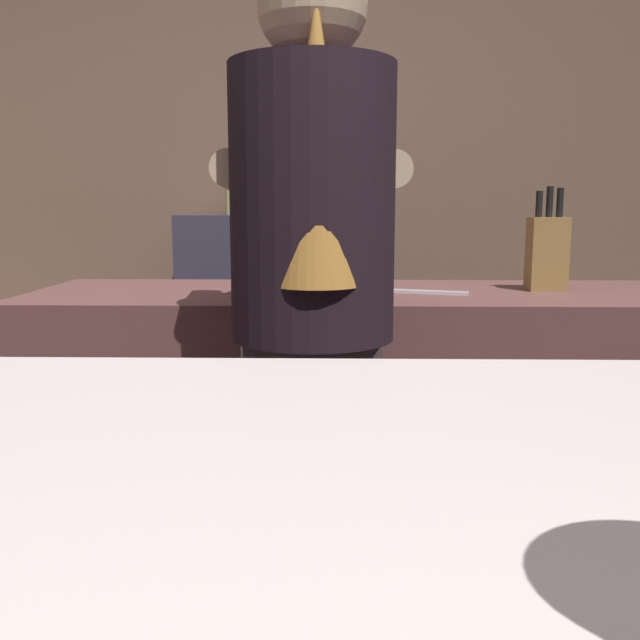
% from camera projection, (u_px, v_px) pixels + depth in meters
% --- Properties ---
extents(wall_back, '(5.20, 0.10, 2.70)m').
position_uv_depth(wall_back, '(309.00, 164.00, 3.34)').
color(wall_back, brown).
rests_on(wall_back, ground).
extents(prep_counter, '(2.10, 0.60, 0.92)m').
position_uv_depth(prep_counter, '(413.00, 452.00, 1.99)').
color(prep_counter, brown).
rests_on(prep_counter, ground).
extents(back_shelf, '(0.80, 0.36, 1.11)m').
position_uv_depth(back_shelf, '(272.00, 338.00, 3.20)').
color(back_shelf, '#333140').
rests_on(back_shelf, ground).
extents(bartender, '(0.45, 0.53, 1.65)m').
position_uv_depth(bartender, '(313.00, 300.00, 1.47)').
color(bartender, '#382F31').
rests_on(bartender, ground).
extents(knife_block, '(0.10, 0.08, 0.28)m').
position_uv_depth(knife_block, '(547.00, 252.00, 1.92)').
color(knife_block, olive).
rests_on(knife_block, prep_counter).
extents(mixing_bowl, '(0.21, 0.21, 0.06)m').
position_uv_depth(mixing_bowl, '(272.00, 283.00, 1.87)').
color(mixing_bowl, '#C95033').
rests_on(mixing_bowl, prep_counter).
extents(chefs_knife, '(0.24, 0.10, 0.01)m').
position_uv_depth(chefs_knife, '(423.00, 292.00, 1.87)').
color(chefs_knife, silver).
rests_on(chefs_knife, prep_counter).
extents(bottle_vinegar, '(0.06, 0.06, 0.21)m').
position_uv_depth(bottle_vinegar, '(232.00, 196.00, 3.17)').
color(bottle_vinegar, '#D0CC79').
rests_on(bottle_vinegar, back_shelf).
extents(bottle_soy, '(0.07, 0.07, 0.25)m').
position_uv_depth(bottle_soy, '(348.00, 192.00, 3.03)').
color(bottle_soy, '#3C5E92').
rests_on(bottle_soy, back_shelf).
extents(bottle_olive_oil, '(0.06, 0.06, 0.23)m').
position_uv_depth(bottle_olive_oil, '(299.00, 194.00, 3.17)').
color(bottle_olive_oil, red).
rests_on(bottle_olive_oil, back_shelf).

